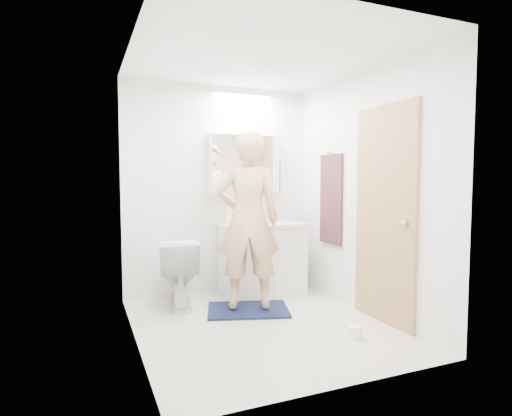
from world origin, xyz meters
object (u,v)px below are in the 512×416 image
vanity_cabinet (262,260)px  soap_bottle_a (229,214)px  toilet (179,272)px  soap_bottle_b (242,215)px  toothbrush_cup (274,218)px  toilet_paper_roll (355,332)px  person (248,220)px  medicine_cabinet (245,164)px

vanity_cabinet → soap_bottle_a: bearing=157.1°
toilet → soap_bottle_b: soap_bottle_b is taller
vanity_cabinet → toothbrush_cup: bearing=35.3°
toothbrush_cup → toilet_paper_roll: bearing=-91.9°
toilet_paper_roll → soap_bottle_b: bearing=101.4°
person → soap_bottle_b: (0.21, 0.73, -0.01)m
vanity_cabinet → person: person is taller
person → toothbrush_cup: bearing=-113.4°
person → soap_bottle_a: (0.04, 0.70, 0.01)m
medicine_cabinet → soap_bottle_a: 0.62m
soap_bottle_b → toothbrush_cup: (0.41, -0.02, -0.04)m
medicine_cabinet → vanity_cabinet: bearing=-59.3°
person → soap_bottle_b: person is taller
soap_bottle_b → vanity_cabinet: bearing=-45.0°
vanity_cabinet → soap_bottle_b: 0.58m
toilet → toilet_paper_roll: (1.17, -1.44, -0.31)m
person → toilet_paper_roll: (0.56, -1.01, -0.87)m
medicine_cabinet → toilet: (-0.87, -0.33, -1.14)m
soap_bottle_b → toilet_paper_roll: (0.35, -1.73, -0.86)m
vanity_cabinet → person: bearing=-125.6°
toilet_paper_roll → medicine_cabinet: bearing=99.5°
vanity_cabinet → soap_bottle_a: size_ratio=4.08×
soap_bottle_a → toothbrush_cup: size_ratio=2.47×
vanity_cabinet → toilet_paper_roll: bearing=-83.7°
person → vanity_cabinet: bearing=-107.9°
medicine_cabinet → toilet: 1.47m
soap_bottle_a → soap_bottle_b: soap_bottle_a is taller
toilet → toilet_paper_roll: toilet is taller
soap_bottle_a → soap_bottle_b: bearing=9.7°
soap_bottle_a → soap_bottle_b: (0.17, 0.03, -0.02)m
toothbrush_cup → soap_bottle_a: bearing=-179.0°
vanity_cabinet → medicine_cabinet: size_ratio=1.02×
soap_bottle_a → soap_bottle_b: 0.18m
medicine_cabinet → soap_bottle_b: 0.60m
medicine_cabinet → toothbrush_cup: 0.73m
toilet → soap_bottle_a: soap_bottle_a is taller
toilet → person: bearing=154.0°
toilet → soap_bottle_a: size_ratio=3.28×
soap_bottle_a → person: bearing=-93.0°
person → soap_bottle_a: bearing=-75.4°
vanity_cabinet → toilet: 1.00m
toothbrush_cup → toilet_paper_roll: toothbrush_cup is taller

